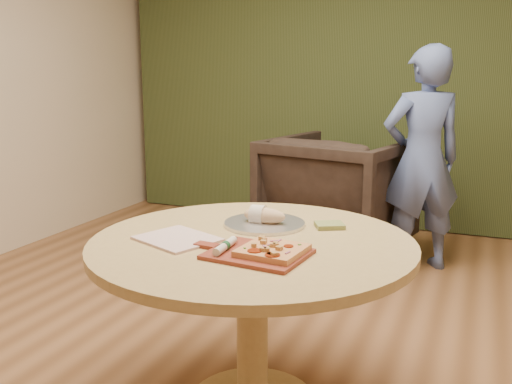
{
  "coord_description": "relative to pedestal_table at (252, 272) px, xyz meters",
  "views": [
    {
      "loc": [
        0.97,
        -2.32,
        1.42
      ],
      "look_at": [
        -0.07,
        0.25,
        0.83
      ],
      "focal_mm": 40.0,
      "sensor_mm": 36.0,
      "label": 1
    }
  ],
  "objects": [
    {
      "name": "room_shell",
      "position": [
        -0.12,
        0.28,
        0.79
      ],
      "size": [
        5.04,
        6.04,
        2.84
      ],
      "color": "#8E5D38",
      "rests_on": "ground"
    },
    {
      "name": "curtain",
      "position": [
        -0.12,
        3.18,
        0.79
      ],
      "size": [
        4.8,
        0.14,
        2.78
      ],
      "primitive_type": "cube",
      "color": "#293417",
      "rests_on": "ground"
    },
    {
      "name": "pedestal_table",
      "position": [
        0.0,
        0.0,
        0.0
      ],
      "size": [
        1.32,
        1.32,
        0.75
      ],
      "rotation": [
        0.0,
        0.0,
        0.15
      ],
      "color": "tan",
      "rests_on": "ground"
    },
    {
      "name": "pizza_paddle",
      "position": [
        0.09,
        -0.18,
        0.15
      ],
      "size": [
        0.46,
        0.32,
        0.01
      ],
      "rotation": [
        0.0,
        0.0,
        -0.11
      ],
      "color": "maroon",
      "rests_on": "pedestal_table"
    },
    {
      "name": "flatbread_pizza",
      "position": [
        0.15,
        -0.18,
        0.17
      ],
      "size": [
        0.24,
        0.24,
        0.04
      ],
      "rotation": [
        0.0,
        0.0,
        -0.11
      ],
      "color": "tan",
      "rests_on": "pizza_paddle"
    },
    {
      "name": "cutlery_roll",
      "position": [
        -0.02,
        -0.2,
        0.17
      ],
      "size": [
        0.04,
        0.2,
        0.03
      ],
      "rotation": [
        0.0,
        0.0,
        0.04
      ],
      "color": "beige",
      "rests_on": "pizza_paddle"
    },
    {
      "name": "newspaper",
      "position": [
        -0.28,
        -0.12,
        0.15
      ],
      "size": [
        0.37,
        0.35,
        0.01
      ],
      "primitive_type": "cube",
      "rotation": [
        0.0,
        0.0,
        -0.39
      ],
      "color": "white",
      "rests_on": "pedestal_table"
    },
    {
      "name": "serving_tray",
      "position": [
        -0.03,
        0.22,
        0.15
      ],
      "size": [
        0.36,
        0.36,
        0.02
      ],
      "color": "silver",
      "rests_on": "pedestal_table"
    },
    {
      "name": "bread_roll",
      "position": [
        -0.04,
        0.22,
        0.18
      ],
      "size": [
        0.19,
        0.09,
        0.09
      ],
      "color": "tan",
      "rests_on": "serving_tray"
    },
    {
      "name": "green_packet",
      "position": [
        0.24,
        0.29,
        0.15
      ],
      "size": [
        0.15,
        0.14,
        0.02
      ],
      "primitive_type": "cube",
      "rotation": [
        0.0,
        0.0,
        0.48
      ],
      "color": "#59642D",
      "rests_on": "pedestal_table"
    },
    {
      "name": "armchair",
      "position": [
        -0.2,
        2.25,
        -0.1
      ],
      "size": [
        1.18,
        1.13,
        1.02
      ],
      "primitive_type": "imported",
      "rotation": [
        0.0,
        0.0,
        2.92
      ],
      "color": "black",
      "rests_on": "ground"
    },
    {
      "name": "person_standing",
      "position": [
        0.43,
        2.09,
        0.19
      ],
      "size": [
        0.7,
        0.62,
        1.59
      ],
      "primitive_type": "imported",
      "rotation": [
        0.0,
        0.0,
        3.66
      ],
      "color": "#4E629A",
      "rests_on": "ground"
    }
  ]
}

